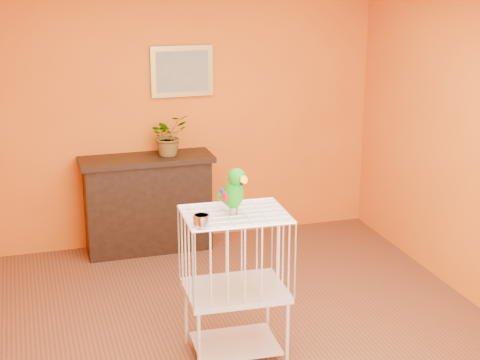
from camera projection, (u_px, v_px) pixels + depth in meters
name	position (u px, v px, depth m)	size (l,w,h in m)	color
ground	(250.00, 338.00, 5.67)	(4.50, 4.50, 0.00)	brown
room_shell	(251.00, 138.00, 5.21)	(4.50, 4.50, 4.50)	orange
console_cabinet	(148.00, 204.00, 7.27)	(1.30, 0.47, 0.96)	black
potted_plant	(168.00, 139.00, 7.18)	(0.36, 0.40, 0.31)	#26722D
framed_picture	(182.00, 71.00, 7.20)	(0.62, 0.04, 0.50)	#B39840
birdcage	(235.00, 283.00, 5.27)	(0.74, 0.58, 1.10)	beige
feed_cup	(201.00, 220.00, 4.85)	(0.11, 0.11, 0.08)	silver
parrot	(234.00, 191.00, 5.05)	(0.19, 0.31, 0.34)	#59544C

